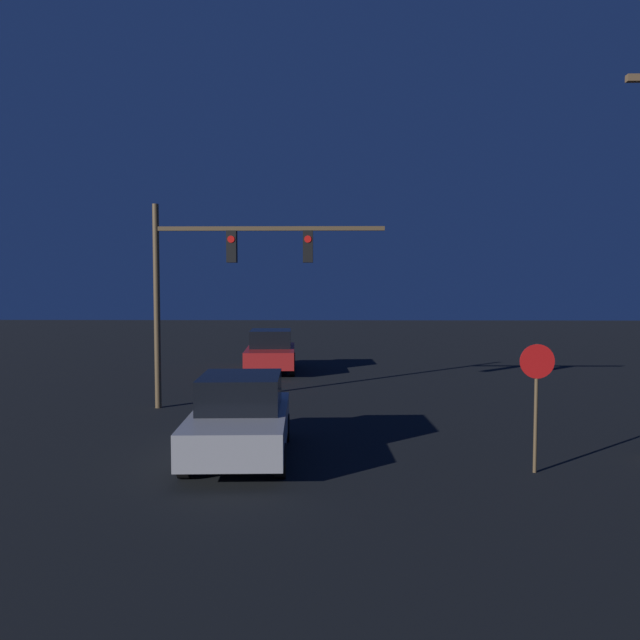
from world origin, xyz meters
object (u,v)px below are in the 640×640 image
object	(u,v)px
car_near	(240,417)
car_far	(271,351)
stop_sign	(537,384)
traffic_signal_mast	(219,270)

from	to	relation	value
car_near	car_far	xyz separation A→B (m)	(-0.58, 12.56, 0.00)
stop_sign	car_far	bearing A→B (deg)	115.10
traffic_signal_mast	stop_sign	size ratio (longest dim) A/B	2.69
car_near	car_far	size ratio (longest dim) A/B	0.99
car_far	traffic_signal_mast	xyz separation A→B (m)	(-0.73, -7.49, 3.16)
traffic_signal_mast	stop_sign	bearing A→B (deg)	-40.49
traffic_signal_mast	stop_sign	xyz separation A→B (m)	(7.06, -6.03, -2.30)
traffic_signal_mast	stop_sign	world-z (taller)	traffic_signal_mast
car_far	stop_sign	world-z (taller)	stop_sign
car_near	stop_sign	size ratio (longest dim) A/B	1.75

